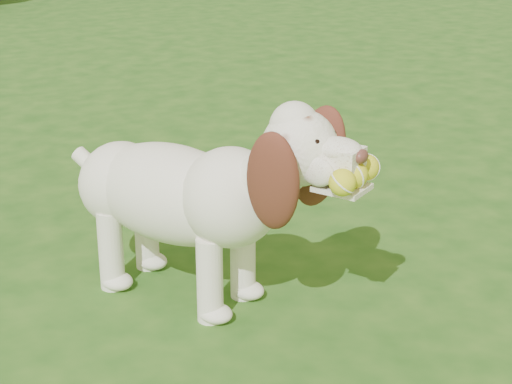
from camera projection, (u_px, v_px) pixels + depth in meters
ground at (358, 312)px, 3.27m from camera, size 80.00×80.00×0.00m
dog at (196, 190)px, 3.20m from camera, size 0.80×1.28×0.86m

